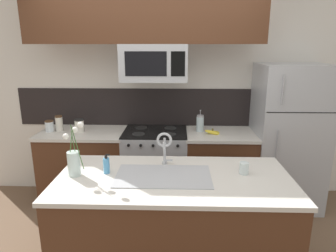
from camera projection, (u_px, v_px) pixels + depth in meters
name	position (u px, v px, depth m)	size (l,w,h in m)	color
ground_plane	(150.00, 245.00, 2.98)	(10.00, 10.00, 0.00)	brown
rear_partition	(180.00, 95.00, 3.86)	(5.20, 0.10, 2.60)	silver
splash_band	(157.00, 107.00, 3.85)	(3.58, 0.01, 0.48)	black
back_counter_left	(85.00, 166.00, 3.75)	(1.03, 0.65, 0.91)	#4C2B19
back_counter_right	(219.00, 168.00, 3.70)	(0.84, 0.65, 0.91)	#4C2B19
stove_range	(156.00, 167.00, 3.72)	(0.76, 0.64, 0.93)	#A8AAAF
microwave	(154.00, 63.00, 3.37)	(0.74, 0.40, 0.41)	#A8AAAF
upper_cabinet_band	(144.00, 15.00, 3.21)	(2.57, 0.34, 0.60)	#4C2B19
refrigerator	(287.00, 137.00, 3.59)	(0.78, 0.74, 1.72)	#A8AAAF
storage_jar_tall	(49.00, 126.00, 3.62)	(0.10, 0.10, 0.13)	silver
storage_jar_medium	(59.00, 123.00, 3.64)	(0.09, 0.09, 0.19)	silver
storage_jar_short	(79.00, 126.00, 3.60)	(0.11, 0.11, 0.15)	silver
banana_bunch	(213.00, 132.00, 3.52)	(0.19, 0.12, 0.08)	yellow
french_press	(200.00, 123.00, 3.62)	(0.09, 0.09, 0.27)	silver
island_counter	(174.00, 226.00, 2.51)	(1.88, 0.90, 0.91)	#4C2B19
kitchen_sink	(163.00, 184.00, 2.41)	(0.76, 0.44, 0.16)	#ADAFB5
sink_faucet	(164.00, 144.00, 2.55)	(0.14, 0.14, 0.31)	#B7BABF
dish_soap_bottle	(106.00, 165.00, 2.44)	(0.06, 0.05, 0.16)	#4C93C6
spare_glass	(244.00, 168.00, 2.43)	(0.08, 0.08, 0.10)	silver
flower_vase	(74.00, 161.00, 2.38)	(0.18, 0.10, 0.45)	silver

